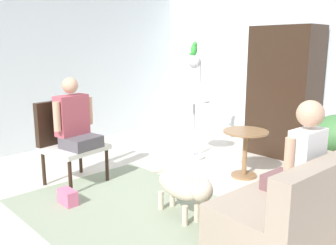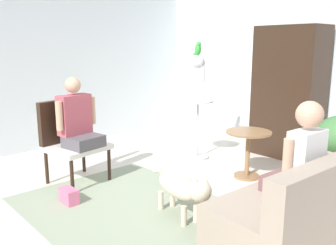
{
  "view_description": "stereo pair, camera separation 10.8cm",
  "coord_description": "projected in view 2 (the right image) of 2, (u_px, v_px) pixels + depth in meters",
  "views": [
    {
      "loc": [
        2.58,
        -2.44,
        1.7
      ],
      "look_at": [
        -0.0,
        0.01,
        0.93
      ],
      "focal_mm": 38.87,
      "sensor_mm": 36.0,
      "label": 1
    },
    {
      "loc": [
        2.65,
        -2.36,
        1.7
      ],
      "look_at": [
        -0.0,
        0.01,
        0.93
      ],
      "focal_mm": 38.87,
      "sensor_mm": 36.0,
      "label": 2
    }
  ],
  "objects": [
    {
      "name": "ground_plane",
      "position": [
        167.0,
        209.0,
        3.83
      ],
      "size": [
        7.37,
        7.37,
        0.0
      ],
      "primitive_type": "plane",
      "color": "beige"
    },
    {
      "name": "back_wall",
      "position": [
        317.0,
        69.0,
        5.54
      ],
      "size": [
        6.74,
        0.12,
        2.67
      ],
      "primitive_type": "cube",
      "color": "silver",
      "rests_on": "ground"
    },
    {
      "name": "left_wall",
      "position": [
        55.0,
        67.0,
        6.02
      ],
      "size": [
        0.12,
        6.59,
        2.67
      ],
      "primitive_type": "cube",
      "color": "silver",
      "rests_on": "ground"
    },
    {
      "name": "area_rug",
      "position": [
        140.0,
        214.0,
        3.71
      ],
      "size": [
        2.7,
        1.85,
        0.01
      ],
      "primitive_type": "cube",
      "color": "gray",
      "rests_on": "ground"
    },
    {
      "name": "couch",
      "position": [
        302.0,
        208.0,
        3.18
      ],
      "size": [
        0.89,
        1.65,
        0.82
      ],
      "color": "gray",
      "rests_on": "ground"
    },
    {
      "name": "armchair",
      "position": [
        70.0,
        135.0,
        4.56
      ],
      "size": [
        0.71,
        0.76,
        1.02
      ],
      "color": "black",
      "rests_on": "ground"
    },
    {
      "name": "person_on_couch",
      "position": [
        301.0,
        157.0,
        3.1
      ],
      "size": [
        0.46,
        0.5,
        0.84
      ],
      "color": "brown"
    },
    {
      "name": "person_on_armchair",
      "position": [
        77.0,
        120.0,
        4.41
      ],
      "size": [
        0.49,
        0.56,
        0.84
      ],
      "color": "#514D53"
    },
    {
      "name": "round_end_table",
      "position": [
        248.0,
        146.0,
        4.67
      ],
      "size": [
        0.58,
        0.58,
        0.62
      ],
      "color": "olive",
      "rests_on": "ground"
    },
    {
      "name": "dog",
      "position": [
        182.0,
        188.0,
        3.56
      ],
      "size": [
        0.93,
        0.33,
        0.53
      ],
      "color": "beige",
      "rests_on": "ground"
    },
    {
      "name": "bird_cage_stand",
      "position": [
        198.0,
        101.0,
        5.4
      ],
      "size": [
        0.47,
        0.47,
        1.54
      ],
      "color": "silver",
      "rests_on": "ground"
    },
    {
      "name": "parrot",
      "position": [
        198.0,
        49.0,
        5.25
      ],
      "size": [
        0.17,
        0.1,
        0.2
      ],
      "color": "green",
      "rests_on": "bird_cage_stand"
    },
    {
      "name": "armoire_cabinet",
      "position": [
        288.0,
        93.0,
        5.5
      ],
      "size": [
        0.98,
        0.56,
        1.97
      ],
      "primitive_type": "cube",
      "color": "black",
      "rests_on": "ground"
    },
    {
      "name": "handbag",
      "position": [
        69.0,
        196.0,
        3.96
      ],
      "size": [
        0.24,
        0.13,
        0.17
      ],
      "primitive_type": "cube",
      "color": "#D8668C",
      "rests_on": "ground"
    }
  ]
}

